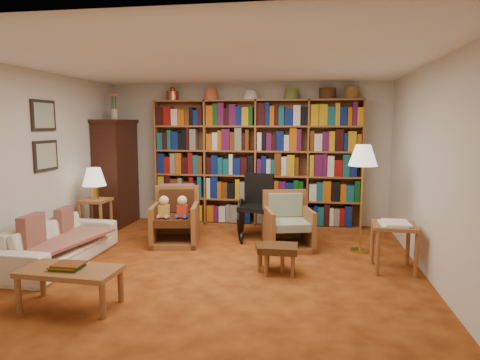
% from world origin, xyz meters
% --- Properties ---
extents(floor, '(5.00, 5.00, 0.00)m').
position_xyz_m(floor, '(0.00, 0.00, 0.00)').
color(floor, '#B1541B').
rests_on(floor, ground).
extents(ceiling, '(5.00, 5.00, 0.00)m').
position_xyz_m(ceiling, '(0.00, 0.00, 2.50)').
color(ceiling, white).
rests_on(ceiling, wall_back).
extents(wall_back, '(5.00, 0.00, 5.00)m').
position_xyz_m(wall_back, '(0.00, 2.50, 1.25)').
color(wall_back, silver).
rests_on(wall_back, floor).
extents(wall_front, '(5.00, 0.00, 5.00)m').
position_xyz_m(wall_front, '(0.00, -2.50, 1.25)').
color(wall_front, silver).
rests_on(wall_front, floor).
extents(wall_left, '(0.00, 5.00, 5.00)m').
position_xyz_m(wall_left, '(-2.50, 0.00, 1.25)').
color(wall_left, silver).
rests_on(wall_left, floor).
extents(wall_right, '(0.00, 5.00, 5.00)m').
position_xyz_m(wall_right, '(2.50, 0.00, 1.25)').
color(wall_right, silver).
rests_on(wall_right, floor).
extents(bookshelf, '(3.60, 0.30, 2.42)m').
position_xyz_m(bookshelf, '(0.20, 2.33, 1.17)').
color(bookshelf, '#A36532').
rests_on(bookshelf, floor).
extents(curio_cabinet, '(0.50, 0.95, 2.40)m').
position_xyz_m(curio_cabinet, '(-2.25, 2.00, 0.95)').
color(curio_cabinet, '#3D1B10').
rests_on(curio_cabinet, floor).
extents(framed_pictures, '(0.03, 0.52, 0.97)m').
position_xyz_m(framed_pictures, '(-2.48, 0.30, 1.62)').
color(framed_pictures, black).
rests_on(framed_pictures, wall_left).
extents(sofa, '(1.85, 0.74, 0.54)m').
position_xyz_m(sofa, '(-2.05, -0.18, 0.27)').
color(sofa, white).
rests_on(sofa, floor).
extents(sofa_throw, '(0.90, 1.39, 0.04)m').
position_xyz_m(sofa_throw, '(-2.00, -0.18, 0.30)').
color(sofa_throw, '#C3AF8E').
rests_on(sofa_throw, sofa).
extents(cushion_left, '(0.15, 0.37, 0.36)m').
position_xyz_m(cushion_left, '(-2.18, 0.17, 0.45)').
color(cushion_left, maroon).
rests_on(cushion_left, sofa).
extents(cushion_right, '(0.14, 0.41, 0.41)m').
position_xyz_m(cushion_right, '(-2.18, -0.53, 0.45)').
color(cushion_right, maroon).
rests_on(cushion_right, sofa).
extents(side_table_lamp, '(0.43, 0.43, 0.63)m').
position_xyz_m(side_table_lamp, '(-2.15, 0.99, 0.46)').
color(side_table_lamp, '#A36532').
rests_on(side_table_lamp, floor).
extents(table_lamp, '(0.36, 0.36, 0.49)m').
position_xyz_m(table_lamp, '(-2.15, 0.99, 0.96)').
color(table_lamp, gold).
rests_on(table_lamp, side_table_lamp).
extents(armchair_leather, '(0.79, 0.82, 0.86)m').
position_xyz_m(armchair_leather, '(-0.84, 0.99, 0.35)').
color(armchair_leather, '#A36532').
rests_on(armchair_leather, floor).
extents(armchair_sage, '(0.83, 0.84, 0.81)m').
position_xyz_m(armchair_sage, '(0.84, 1.03, 0.31)').
color(armchair_sage, '#A36532').
rests_on(armchair_sage, floor).
extents(wheelchair, '(0.60, 0.81, 1.01)m').
position_xyz_m(wheelchair, '(0.34, 1.47, 0.46)').
color(wheelchair, black).
rests_on(wheelchair, floor).
extents(floor_lamp, '(0.40, 0.40, 1.51)m').
position_xyz_m(floor_lamp, '(1.84, 0.94, 1.30)').
color(floor_lamp, gold).
rests_on(floor_lamp, floor).
extents(side_table_papers, '(0.55, 0.55, 0.61)m').
position_xyz_m(side_table_papers, '(2.15, 0.19, 0.48)').
color(side_table_papers, '#A36532').
rests_on(side_table_papers, floor).
extents(footstool_a, '(0.43, 0.38, 0.32)m').
position_xyz_m(footstool_a, '(0.67, -0.01, 0.26)').
color(footstool_a, '#472B12').
rests_on(footstool_a, floor).
extents(footstool_b, '(0.42, 0.35, 0.35)m').
position_xyz_m(footstool_b, '(0.79, -0.14, 0.29)').
color(footstool_b, '#472B12').
rests_on(footstool_b, floor).
extents(coffee_table, '(0.97, 0.52, 0.44)m').
position_xyz_m(coffee_table, '(-1.18, -1.39, 0.34)').
color(coffee_table, '#A36532').
rests_on(coffee_table, floor).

